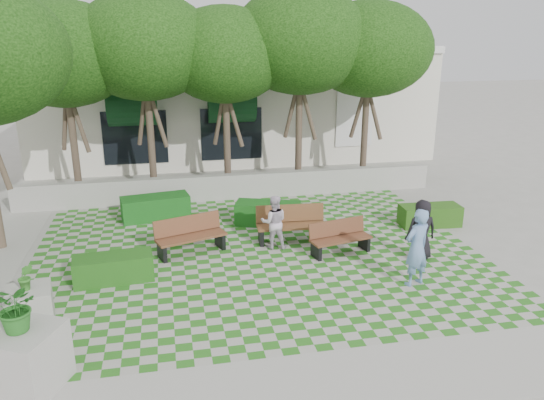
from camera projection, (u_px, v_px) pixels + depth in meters
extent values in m
plane|color=gray|center=(265.00, 271.00, 13.52)|extent=(90.00, 90.00, 0.00)
plane|color=#2B721E|center=(258.00, 255.00, 14.45)|extent=(12.00, 12.00, 0.00)
cube|color=#9E9B93|center=(315.00, 387.00, 9.14)|extent=(16.00, 2.00, 0.01)
cube|color=#9E9B93|center=(233.00, 186.00, 19.15)|extent=(15.00, 0.36, 0.90)
cube|color=#57311E|center=(341.00, 239.00, 14.44)|extent=(1.79, 0.88, 0.06)
cube|color=#57311E|center=(337.00, 227.00, 14.58)|extent=(1.70, 0.49, 0.43)
cube|color=black|center=(316.00, 251.00, 14.21)|extent=(0.20, 0.49, 0.42)
cube|color=black|center=(364.00, 242.00, 14.80)|extent=(0.20, 0.49, 0.42)
cube|color=brown|center=(291.00, 226.00, 15.21)|extent=(2.02, 0.73, 0.07)
cube|color=brown|center=(290.00, 213.00, 15.39)|extent=(1.99, 0.27, 0.50)
cube|color=black|center=(261.00, 236.00, 15.17)|extent=(0.15, 0.56, 0.49)
cube|color=black|center=(321.00, 233.00, 15.40)|extent=(0.15, 0.56, 0.49)
cube|color=brown|center=(191.00, 237.00, 14.44)|extent=(2.00, 1.16, 0.06)
cube|color=brown|center=(187.00, 224.00, 14.58)|extent=(1.85, 0.74, 0.48)
cube|color=black|center=(162.00, 252.00, 14.11)|extent=(0.27, 0.54, 0.47)
cube|color=black|center=(220.00, 240.00, 14.92)|extent=(0.27, 0.54, 0.47)
cube|color=#214B14|center=(430.00, 215.00, 16.56)|extent=(1.90, 0.84, 0.65)
cube|color=#144B16|center=(268.00, 214.00, 16.65)|extent=(2.17, 1.42, 0.71)
cube|color=#144E18|center=(156.00, 207.00, 17.15)|extent=(2.25, 1.20, 0.75)
cube|color=#1B4D14|center=(114.00, 268.00, 12.92)|extent=(1.94, 0.92, 0.66)
cube|color=#9E9B93|center=(25.00, 359.00, 9.00)|extent=(1.47, 1.47, 1.11)
imported|color=#256B21|center=(17.00, 308.00, 8.69)|extent=(0.99, 0.94, 0.86)
cube|color=#9E9B93|center=(31.00, 308.00, 10.87)|extent=(1.01, 1.01, 0.86)
imported|color=#378129|center=(26.00, 277.00, 10.64)|extent=(0.35, 0.31, 0.57)
imported|color=#6B8FC4|center=(417.00, 247.00, 12.53)|extent=(0.82, 0.68, 1.93)
imported|color=black|center=(421.00, 230.00, 14.03)|extent=(0.83, 0.57, 1.64)
imported|color=silver|center=(274.00, 222.00, 14.74)|extent=(0.83, 0.69, 1.53)
cylinder|color=#47382B|center=(74.00, 148.00, 18.99)|extent=(0.26, 0.26, 3.64)
ellipsoid|color=#1E4C11|center=(63.00, 54.00, 17.99)|extent=(4.80, 4.80, 3.60)
cylinder|color=#47382B|center=(151.00, 142.00, 19.48)|extent=(0.26, 0.26, 3.81)
ellipsoid|color=#1E4C11|center=(144.00, 46.00, 18.43)|extent=(5.00, 5.00, 3.75)
cylinder|color=#47382B|center=(227.00, 142.00, 20.04)|extent=(0.26, 0.26, 3.58)
ellipsoid|color=#1E4C11|center=(225.00, 55.00, 19.05)|extent=(4.60, 4.60, 3.45)
cylinder|color=#47382B|center=(299.00, 135.00, 20.52)|extent=(0.26, 0.26, 3.92)
ellipsoid|color=#1E4C11|center=(300.00, 41.00, 19.44)|extent=(5.20, 5.20, 3.90)
cylinder|color=#47382B|center=(364.00, 135.00, 21.07)|extent=(0.26, 0.26, 3.70)
ellipsoid|color=#1E4C11|center=(369.00, 49.00, 20.05)|extent=(4.80, 4.80, 3.60)
cube|color=silver|center=(231.00, 100.00, 26.16)|extent=(18.00, 8.00, 5.00)
cube|color=white|center=(242.00, 51.00, 21.66)|extent=(18.00, 0.30, 0.30)
cube|color=black|center=(354.00, 116.00, 23.46)|extent=(1.40, 0.10, 2.40)
cylinder|color=#113E1B|center=(132.00, 103.00, 21.41)|extent=(3.00, 1.80, 1.80)
cube|color=black|center=(135.00, 138.00, 21.84)|extent=(2.60, 0.08, 2.20)
cylinder|color=#113E1B|center=(231.00, 101.00, 22.17)|extent=(3.00, 1.80, 1.80)
cube|color=black|center=(231.00, 134.00, 22.60)|extent=(2.60, 0.08, 2.20)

